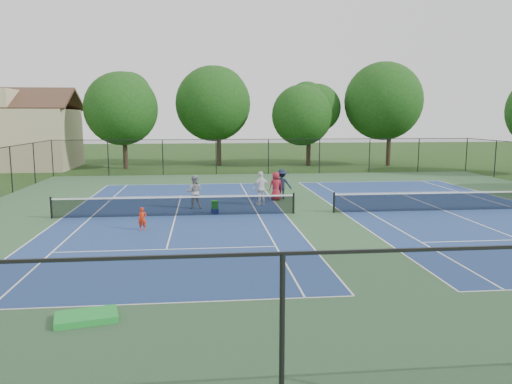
{
  "coord_description": "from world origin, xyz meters",
  "views": [
    {
      "loc": [
        -5.57,
        -24.64,
        4.88
      ],
      "look_at": [
        -3.08,
        -1.0,
        1.3
      ],
      "focal_mm": 35.0,
      "sensor_mm": 36.0,
      "label": 1
    }
  ],
  "objects": [
    {
      "name": "child_player",
      "position": [
        -8.26,
        -3.03,
        0.5
      ],
      "size": [
        0.37,
        0.25,
        1.01
      ],
      "primitive_type": "imported",
      "rotation": [
        0.0,
        0.0,
        -0.02
      ],
      "color": "red",
      "rests_on": "ground"
    },
    {
      "name": "perimeter_fence",
      "position": [
        0.0,
        0.0,
        1.6
      ],
      "size": [
        36.08,
        36.08,
        3.02
      ],
      "color": "black",
      "rests_on": "ground"
    },
    {
      "name": "green_tarp",
      "position": [
        -8.45,
        -12.8,
        0.09
      ],
      "size": [
        1.61,
        1.18,
        0.16
      ],
      "primitive_type": "cube",
      "rotation": [
        0.0,
        0.0,
        0.23
      ],
      "color": "#1C9E16",
      "rests_on": "ground"
    },
    {
      "name": "clapboard_house",
      "position": [
        -23.0,
        25.0,
        3.09
      ],
      "size": [
        10.8,
        8.1,
        7.65
      ],
      "color": "tan",
      "rests_on": "ground"
    },
    {
      "name": "tree_back_b",
      "position": [
        -4.0,
        26.0,
        6.6
      ],
      "size": [
        7.6,
        7.6,
        10.03
      ],
      "color": "#2D2116",
      "rests_on": "ground"
    },
    {
      "name": "ball_crate",
      "position": [
        -5.04,
        0.4,
        0.14
      ],
      "size": [
        0.39,
        0.36,
        0.27
      ],
      "primitive_type": "cube",
      "rotation": [
        0.0,
        0.0,
        0.16
      ],
      "color": "navy",
      "rests_on": "ground"
    },
    {
      "name": "tennis_court_right",
      "position": [
        7.0,
        0.0,
        0.1
      ],
      "size": [
        12.0,
        23.83,
        1.07
      ],
      "color": "navy",
      "rests_on": "ground"
    },
    {
      "name": "bystander_a",
      "position": [
        -2.41,
        2.64,
        0.95
      ],
      "size": [
        1.2,
        0.93,
        1.91
      ],
      "primitive_type": "imported",
      "rotation": [
        0.0,
        0.0,
        3.63
      ],
      "color": "white",
      "rests_on": "ground"
    },
    {
      "name": "bystander_c",
      "position": [
        -1.36,
        4.17,
        0.85
      ],
      "size": [
        0.92,
        0.69,
        1.7
      ],
      "primitive_type": "imported",
      "rotation": [
        0.0,
        0.0,
        3.34
      ],
      "color": "maroon",
      "rests_on": "ground"
    },
    {
      "name": "tennis_court_left",
      "position": [
        -7.0,
        0.0,
        0.1
      ],
      "size": [
        12.0,
        23.83,
        1.07
      ],
      "color": "navy",
      "rests_on": "ground"
    },
    {
      "name": "tree_back_c",
      "position": [
        5.0,
        25.0,
        5.48
      ],
      "size": [
        6.0,
        6.0,
        8.4
      ],
      "color": "#2D2116",
      "rests_on": "ground"
    },
    {
      "name": "bystander_b",
      "position": [
        -0.92,
        4.69,
        0.9
      ],
      "size": [
        1.29,
        0.93,
        1.79
      ],
      "primitive_type": "imported",
      "rotation": [
        0.0,
        0.0,
        2.89
      ],
      "color": "#161E32",
      "rests_on": "ground"
    },
    {
      "name": "tree_back_d",
      "position": [
        13.0,
        24.0,
        6.82
      ],
      "size": [
        7.8,
        7.8,
        10.37
      ],
      "color": "#2D2116",
      "rests_on": "ground"
    },
    {
      "name": "tree_back_a",
      "position": [
        -13.0,
        24.0,
        6.04
      ],
      "size": [
        6.8,
        6.8,
        9.15
      ],
      "color": "#2D2116",
      "rests_on": "ground"
    },
    {
      "name": "ball_hopper",
      "position": [
        -5.04,
        0.4,
        0.48
      ],
      "size": [
        0.34,
        0.3,
        0.41
      ],
      "primitive_type": "cube",
      "rotation": [
        0.0,
        0.0,
        0.05
      ],
      "color": "green",
      "rests_on": "ball_crate"
    },
    {
      "name": "instructor",
      "position": [
        -6.11,
        2.03,
        0.91
      ],
      "size": [
        0.9,
        0.71,
        1.82
      ],
      "primitive_type": "imported",
      "rotation": [
        0.0,
        0.0,
        3.12
      ],
      "color": "gray",
      "rests_on": "ground"
    },
    {
      "name": "ground",
      "position": [
        0.0,
        0.0,
        0.0
      ],
      "size": [
        140.0,
        140.0,
        0.0
      ],
      "primitive_type": "plane",
      "color": "#234716",
      "rests_on": "ground"
    },
    {
      "name": "court_pad",
      "position": [
        0.0,
        0.0,
        0.0
      ],
      "size": [
        36.0,
        36.0,
        0.01
      ],
      "primitive_type": "cube",
      "color": "#2E5231",
      "rests_on": "ground"
    }
  ]
}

